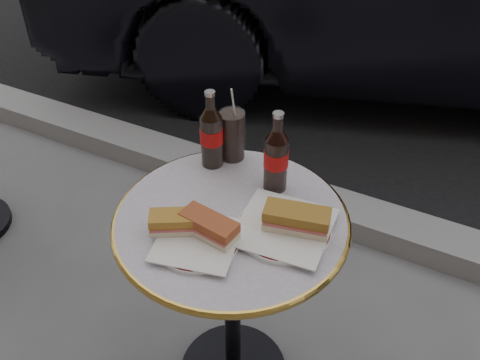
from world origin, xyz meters
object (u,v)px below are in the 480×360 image
at_px(plate_left, 198,242).
at_px(cola_glass, 232,135).
at_px(cola_bottle_right, 276,152).
at_px(bistro_table, 232,306).
at_px(cola_bottle_left, 211,129).
at_px(plate_right, 284,229).

xyz_separation_m(plate_left, cola_glass, (-0.09, 0.36, 0.07)).
height_order(cola_bottle_right, cola_glass, cola_bottle_right).
relative_size(bistro_table, plate_left, 3.55).
height_order(cola_bottle_left, cola_bottle_right, cola_bottle_right).
bearing_deg(cola_glass, bistro_table, -62.79).
distance_m(bistro_table, plate_right, 0.40).
bearing_deg(cola_bottle_left, bistro_table, -48.76).
bearing_deg(bistro_table, cola_bottle_left, 131.24).
bearing_deg(cola_glass, plate_left, -75.37).
height_order(cola_bottle_left, cola_glass, cola_bottle_left).
xyz_separation_m(bistro_table, cola_bottle_right, (0.05, 0.16, 0.49)).
height_order(plate_left, plate_right, plate_right).
distance_m(plate_right, cola_glass, 0.35).
height_order(bistro_table, cola_glass, cola_glass).
relative_size(plate_right, cola_glass, 1.56).
relative_size(plate_right, cola_bottle_right, 1.00).
bearing_deg(plate_left, cola_glass, 104.63).
distance_m(bistro_table, cola_bottle_left, 0.54).
relative_size(plate_left, cola_bottle_right, 0.86).
xyz_separation_m(cola_bottle_left, cola_glass, (0.04, 0.06, -0.04)).
xyz_separation_m(bistro_table, cola_bottle_left, (-0.16, 0.18, 0.49)).
relative_size(bistro_table, cola_glass, 4.75).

